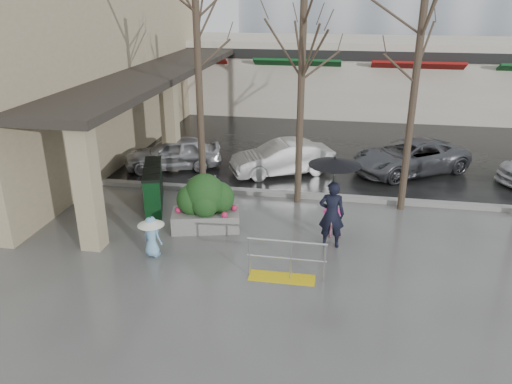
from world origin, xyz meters
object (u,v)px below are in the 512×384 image
(child_pink, at_px, (333,217))
(car_c, at_px, (410,157))
(planter, at_px, (206,203))
(car_a, at_px, (173,153))
(handrail, at_px, (285,265))
(tree_west, at_px, (197,40))
(tree_mideast, at_px, (419,52))
(child_blue, at_px, (152,232))
(woman, at_px, (333,195))
(car_b, at_px, (282,158))
(tree_midwest, at_px, (303,36))
(news_boxes, at_px, (153,187))

(child_pink, xyz_separation_m, car_c, (2.68, 5.91, 0.04))
(planter, relative_size, car_a, 0.57)
(handrail, distance_m, tree_west, 7.52)
(tree_mideast, distance_m, planter, 7.44)
(tree_mideast, xyz_separation_m, child_blue, (-6.67, -4.27, -4.18))
(child_blue, bearing_deg, woman, -145.23)
(planter, xyz_separation_m, car_b, (1.58, 5.04, -0.17))
(tree_midwest, xyz_separation_m, car_b, (-0.85, 2.58, -4.60))
(child_pink, relative_size, car_a, 0.28)
(handrail, distance_m, tree_midwest, 6.83)
(car_a, bearing_deg, handrail, 16.81)
(handrail, xyz_separation_m, child_blue, (-3.53, 0.53, 0.30))
(car_b, height_order, car_c, same)
(handrail, xyz_separation_m, tree_midwest, (-0.16, 4.80, 4.86))
(child_pink, height_order, child_blue, child_blue)
(car_b, xyz_separation_m, car_c, (4.74, 1.02, 0.00))
(tree_midwest, xyz_separation_m, car_a, (-5.10, 2.47, -4.60))
(tree_west, height_order, woman, tree_west)
(child_blue, relative_size, car_b, 0.29)
(woman, bearing_deg, child_pink, -93.58)
(news_boxes, bearing_deg, handrail, -56.79)
(tree_west, xyz_separation_m, planter, (0.77, -2.46, -4.28))
(tree_west, height_order, child_blue, tree_west)
(woman, relative_size, child_pink, 2.49)
(news_boxes, bearing_deg, car_c, 10.69)
(woman, relative_size, child_blue, 2.30)
(car_c, bearing_deg, tree_mideast, -40.96)
(child_blue, relative_size, car_a, 0.30)
(handrail, xyz_separation_m, news_boxes, (-4.67, 3.65, 0.28))
(news_boxes, bearing_deg, planter, -50.93)
(tree_west, height_order, planter, tree_west)
(tree_midwest, height_order, planter, tree_midwest)
(car_a, height_order, car_c, same)
(tree_mideast, relative_size, woman, 2.55)
(handrail, height_order, tree_midwest, tree_midwest)
(tree_mideast, bearing_deg, tree_west, -180.00)
(child_pink, relative_size, child_blue, 0.92)
(tree_west, xyz_separation_m, child_blue, (-0.17, -4.27, -4.41))
(news_boxes, distance_m, car_c, 9.65)
(car_b, bearing_deg, planter, -43.37)
(news_boxes, bearing_deg, child_blue, -88.75)
(tree_west, relative_size, car_b, 1.78)
(tree_mideast, bearing_deg, woman, -126.04)
(handrail, relative_size, tree_west, 0.28)
(tree_midwest, height_order, tree_mideast, tree_midwest)
(tree_west, relative_size, planter, 3.24)
(tree_midwest, height_order, car_c, tree_midwest)
(tree_midwest, relative_size, child_pink, 6.84)
(planter, relative_size, car_b, 0.55)
(tree_midwest, relative_size, news_boxes, 2.93)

